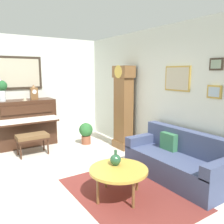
{
  "coord_description": "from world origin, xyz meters",
  "views": [
    {
      "loc": [
        3.85,
        -1.21,
        1.88
      ],
      "look_at": [
        -0.04,
        1.35,
        1.07
      ],
      "focal_mm": 37.45,
      "sensor_mm": 36.0,
      "label": 1
    }
  ],
  "objects_px": {
    "couch": "(177,161)",
    "piano": "(26,123)",
    "teacup": "(25,100)",
    "potted_plant": "(86,132)",
    "flower_vase": "(2,88)",
    "green_jug": "(116,160)",
    "piano_bench": "(32,137)",
    "grandfather_clock": "(123,110)",
    "mantel_clock": "(34,93)",
    "coffee_table": "(119,171)"
  },
  "relations": [
    {
      "from": "coffee_table",
      "to": "couch",
      "type": "bearing_deg",
      "value": 88.78
    },
    {
      "from": "piano_bench",
      "to": "grandfather_clock",
      "type": "bearing_deg",
      "value": 70.27
    },
    {
      "from": "piano_bench",
      "to": "potted_plant",
      "type": "relative_size",
      "value": 1.25
    },
    {
      "from": "potted_plant",
      "to": "piano_bench",
      "type": "bearing_deg",
      "value": -87.34
    },
    {
      "from": "teacup",
      "to": "potted_plant",
      "type": "xyz_separation_m",
      "value": [
        0.59,
        1.35,
        -0.88
      ]
    },
    {
      "from": "piano_bench",
      "to": "teacup",
      "type": "distance_m",
      "value": 1.03
    },
    {
      "from": "couch",
      "to": "teacup",
      "type": "xyz_separation_m",
      "value": [
        -3.27,
        -1.8,
        0.89
      ]
    },
    {
      "from": "grandfather_clock",
      "to": "teacup",
      "type": "bearing_deg",
      "value": -124.9
    },
    {
      "from": "mantel_clock",
      "to": "teacup",
      "type": "xyz_separation_m",
      "value": [
        0.14,
        -0.26,
        -0.15
      ]
    },
    {
      "from": "green_jug",
      "to": "potted_plant",
      "type": "relative_size",
      "value": 0.43
    },
    {
      "from": "piano",
      "to": "teacup",
      "type": "relative_size",
      "value": 12.41
    },
    {
      "from": "grandfather_clock",
      "to": "teacup",
      "type": "xyz_separation_m",
      "value": [
        -1.38,
        -1.98,
        0.24
      ]
    },
    {
      "from": "green_jug",
      "to": "mantel_clock",
      "type": "bearing_deg",
      "value": -174.26
    },
    {
      "from": "flower_vase",
      "to": "green_jug",
      "type": "height_order",
      "value": "flower_vase"
    },
    {
      "from": "piano_bench",
      "to": "green_jug",
      "type": "relative_size",
      "value": 2.92
    },
    {
      "from": "mantel_clock",
      "to": "potted_plant",
      "type": "distance_m",
      "value": 1.67
    },
    {
      "from": "couch",
      "to": "coffee_table",
      "type": "relative_size",
      "value": 2.16
    },
    {
      "from": "piano_bench",
      "to": "grandfather_clock",
      "type": "relative_size",
      "value": 0.34
    },
    {
      "from": "green_jug",
      "to": "coffee_table",
      "type": "bearing_deg",
      "value": -16.16
    },
    {
      "from": "piano_bench",
      "to": "flower_vase",
      "type": "relative_size",
      "value": 1.21
    },
    {
      "from": "flower_vase",
      "to": "green_jug",
      "type": "bearing_deg",
      "value": 18.27
    },
    {
      "from": "coffee_table",
      "to": "mantel_clock",
      "type": "xyz_separation_m",
      "value": [
        -3.39,
        -0.28,
        0.93
      ]
    },
    {
      "from": "piano_bench",
      "to": "green_jug",
      "type": "bearing_deg",
      "value": 14.41
    },
    {
      "from": "couch",
      "to": "coffee_table",
      "type": "bearing_deg",
      "value": -91.22
    },
    {
      "from": "mantel_clock",
      "to": "piano_bench",
      "type": "bearing_deg",
      "value": -20.77
    },
    {
      "from": "flower_vase",
      "to": "green_jug",
      "type": "distance_m",
      "value": 3.55
    },
    {
      "from": "potted_plant",
      "to": "couch",
      "type": "bearing_deg",
      "value": 9.5
    },
    {
      "from": "piano",
      "to": "mantel_clock",
      "type": "height_order",
      "value": "mantel_clock"
    },
    {
      "from": "grandfather_clock",
      "to": "flower_vase",
      "type": "xyz_separation_m",
      "value": [
        -1.52,
        -2.47,
        0.53
      ]
    },
    {
      "from": "potted_plant",
      "to": "green_jug",
      "type": "bearing_deg",
      "value": -16.96
    },
    {
      "from": "couch",
      "to": "green_jug",
      "type": "bearing_deg",
      "value": -98.0
    },
    {
      "from": "grandfather_clock",
      "to": "flower_vase",
      "type": "bearing_deg",
      "value": -121.72
    },
    {
      "from": "teacup",
      "to": "green_jug",
      "type": "distance_m",
      "value": 3.23
    },
    {
      "from": "couch",
      "to": "mantel_clock",
      "type": "bearing_deg",
      "value": -155.72
    },
    {
      "from": "coffee_table",
      "to": "teacup",
      "type": "height_order",
      "value": "teacup"
    },
    {
      "from": "mantel_clock",
      "to": "grandfather_clock",
      "type": "bearing_deg",
      "value": 48.48
    },
    {
      "from": "piano",
      "to": "piano_bench",
      "type": "height_order",
      "value": "piano"
    },
    {
      "from": "couch",
      "to": "mantel_clock",
      "type": "xyz_separation_m",
      "value": [
        -3.41,
        -1.54,
        1.04
      ]
    },
    {
      "from": "couch",
      "to": "potted_plant",
      "type": "xyz_separation_m",
      "value": [
        -2.68,
        -0.45,
        0.01
      ]
    },
    {
      "from": "grandfather_clock",
      "to": "green_jug",
      "type": "height_order",
      "value": "grandfather_clock"
    },
    {
      "from": "flower_vase",
      "to": "piano",
      "type": "bearing_deg",
      "value": 90.15
    },
    {
      "from": "couch",
      "to": "flower_vase",
      "type": "relative_size",
      "value": 3.28
    },
    {
      "from": "mantel_clock",
      "to": "couch",
      "type": "bearing_deg",
      "value": 24.28
    },
    {
      "from": "teacup",
      "to": "green_jug",
      "type": "relative_size",
      "value": 0.48
    },
    {
      "from": "couch",
      "to": "grandfather_clock",
      "type": "bearing_deg",
      "value": 174.52
    },
    {
      "from": "green_jug",
      "to": "potted_plant",
      "type": "height_order",
      "value": "green_jug"
    },
    {
      "from": "green_jug",
      "to": "potted_plant",
      "type": "distance_m",
      "value": 2.63
    },
    {
      "from": "grandfather_clock",
      "to": "green_jug",
      "type": "xyz_separation_m",
      "value": [
        1.72,
        -1.4,
        -0.43
      ]
    },
    {
      "from": "mantel_clock",
      "to": "potted_plant",
      "type": "xyz_separation_m",
      "value": [
        0.73,
        1.09,
        -1.03
      ]
    },
    {
      "from": "couch",
      "to": "piano",
      "type": "bearing_deg",
      "value": -152.39
    }
  ]
}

